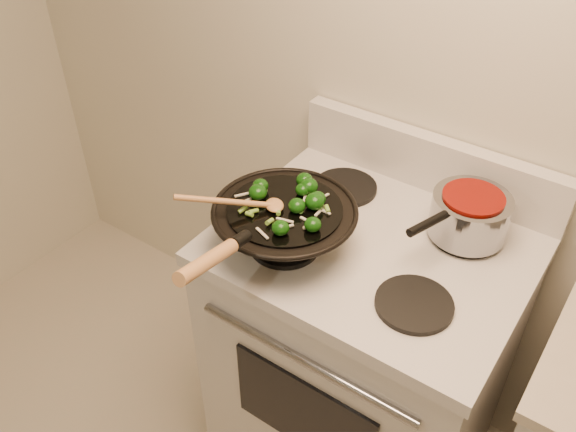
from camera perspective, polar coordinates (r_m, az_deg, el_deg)
The scene contains 5 objects.
stove at distance 1.91m, azimuth 7.01°, elevation -12.53°, with size 0.78×0.67×1.08m.
wok at distance 1.50m, azimuth -0.39°, elevation -0.81°, with size 0.36×0.59×0.24m.
stirfry at distance 1.48m, azimuth 0.70°, elevation 1.62°, with size 0.25×0.25×0.04m.
wooden_spoon at distance 1.45m, azimuth -3.91°, elevation 1.22°, with size 0.20×0.21×0.08m.
saucepan at distance 1.60m, azimuth 16.59°, elevation 0.11°, with size 0.20×0.31×0.12m.
Camera 1 is at (0.42, 0.07, 1.95)m, focal length 38.00 mm.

